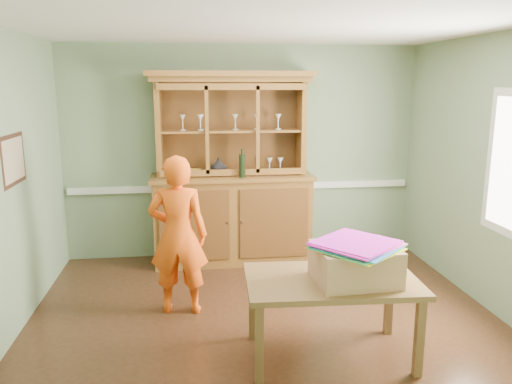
{
  "coord_description": "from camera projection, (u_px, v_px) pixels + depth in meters",
  "views": [
    {
      "loc": [
        -0.66,
        -4.35,
        2.21
      ],
      "look_at": [
        -0.04,
        0.4,
        1.17
      ],
      "focal_mm": 35.0,
      "sensor_mm": 36.0,
      "label": 1
    }
  ],
  "objects": [
    {
      "name": "floor",
      "position": [
        265.0,
        320.0,
        4.77
      ],
      "size": [
        4.5,
        4.5,
        0.0
      ],
      "primitive_type": "plane",
      "color": "#492717",
      "rests_on": "ground"
    },
    {
      "name": "ceiling",
      "position": [
        266.0,
        25.0,
        4.2
      ],
      "size": [
        4.5,
        4.5,
        0.0
      ],
      "primitive_type": "plane",
      "rotation": [
        3.14,
        0.0,
        0.0
      ],
      "color": "white",
      "rests_on": "wall_back"
    },
    {
      "name": "wall_back",
      "position": [
        243.0,
        152.0,
        6.42
      ],
      "size": [
        4.5,
        0.0,
        4.5
      ],
      "primitive_type": "plane",
      "rotation": [
        1.57,
        0.0,
        0.0
      ],
      "color": "gray",
      "rests_on": "floor"
    },
    {
      "name": "wall_left",
      "position": [
        2.0,
        189.0,
        4.2
      ],
      "size": [
        0.0,
        4.0,
        4.0
      ],
      "primitive_type": "plane",
      "rotation": [
        1.57,
        0.0,
        1.57
      ],
      "color": "gray",
      "rests_on": "floor"
    },
    {
      "name": "wall_right",
      "position": [
        498.0,
        176.0,
        4.77
      ],
      "size": [
        0.0,
        4.0,
        4.0
      ],
      "primitive_type": "plane",
      "rotation": [
        1.57,
        0.0,
        -1.57
      ],
      "color": "gray",
      "rests_on": "floor"
    },
    {
      "name": "wall_front",
      "position": [
        324.0,
        256.0,
        2.55
      ],
      "size": [
        4.5,
        0.0,
        4.5
      ],
      "primitive_type": "plane",
      "rotation": [
        -1.57,
        0.0,
        0.0
      ],
      "color": "gray",
      "rests_on": "floor"
    },
    {
      "name": "chair_rail",
      "position": [
        243.0,
        187.0,
        6.49
      ],
      "size": [
        4.41,
        0.05,
        0.08
      ],
      "primitive_type": "cube",
      "color": "white",
      "rests_on": "wall_back"
    },
    {
      "name": "framed_map",
      "position": [
        14.0,
        160.0,
        4.45
      ],
      "size": [
        0.03,
        0.6,
        0.46
      ],
      "color": "#382116",
      "rests_on": "wall_left"
    },
    {
      "name": "china_hutch",
      "position": [
        232.0,
        197.0,
        6.25
      ],
      "size": [
        2.01,
        0.66,
        2.36
      ],
      "color": "brown",
      "rests_on": "floor"
    },
    {
      "name": "dining_table",
      "position": [
        331.0,
        287.0,
        4.02
      ],
      "size": [
        1.41,
        0.89,
        0.69
      ],
      "rotation": [
        0.0,
        0.0,
        -0.05
      ],
      "color": "brown",
      "rests_on": "floor"
    },
    {
      "name": "cardboard_box",
      "position": [
        355.0,
        264.0,
        3.91
      ],
      "size": [
        0.65,
        0.53,
        0.29
      ],
      "primitive_type": "cube",
      "rotation": [
        0.0,
        0.0,
        0.05
      ],
      "color": "tan",
      "rests_on": "dining_table"
    },
    {
      "name": "kite_stack",
      "position": [
        357.0,
        245.0,
        3.82
      ],
      "size": [
        0.75,
        0.75,
        0.05
      ],
      "rotation": [
        0.0,
        0.0,
        0.67
      ],
      "color": "#FFFE20",
      "rests_on": "cardboard_box"
    },
    {
      "name": "person",
      "position": [
        178.0,
        235.0,
        4.81
      ],
      "size": [
        0.61,
        0.44,
        1.56
      ],
      "primitive_type": "imported",
      "rotation": [
        0.0,
        0.0,
        3.03
      ],
      "color": "#FE5710",
      "rests_on": "floor"
    }
  ]
}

